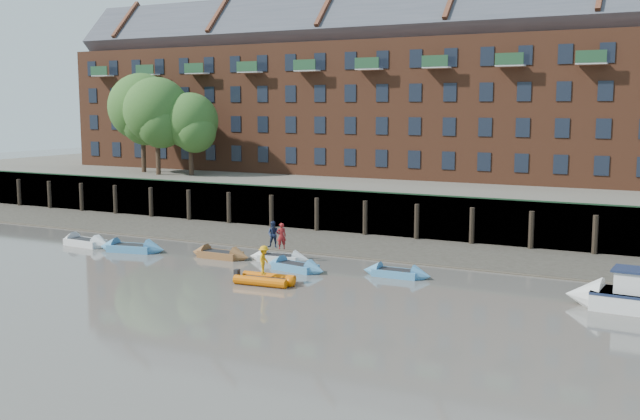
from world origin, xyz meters
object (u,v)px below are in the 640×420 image
Objects in this scene: person_rower_b at (274,234)px; person_rower_a at (281,236)px; rowboat_1 at (132,248)px; rowboat_4 at (295,267)px; rowboat_0 at (85,242)px; rowboat_3 at (279,258)px; person_rib_crew at (264,260)px; rowboat_5 at (396,273)px; motor_launch at (625,296)px; rib_tender at (267,280)px; rowboat_2 at (220,255)px.

person_rower_a is at bearing -30.79° from person_rower_b.
rowboat_4 is (12.32, -0.06, -0.03)m from rowboat_1.
rowboat_0 is 2.82× the size of person_rower_b.
person_rib_crew is at bearing -75.56° from rowboat_3.
rowboat_5 is 2.58× the size of person_rib_crew.
rowboat_0 is 1.16× the size of rowboat_5.
person_rower_a reaches higher than motor_launch.
rib_tender is 17.83m from motor_launch.
rowboat_2 is 2.58× the size of person_rower_b.
rowboat_3 is at bearing 175.01° from rowboat_5.
rowboat_5 is 7.34m from rib_tender.
rowboat_4 is (16.59, -0.24, -0.02)m from rowboat_0.
rowboat_1 is 0.77× the size of motor_launch.
rowboat_1 reaches higher than rib_tender.
person_rib_crew is (-17.66, -3.33, 0.67)m from motor_launch.
motor_launch is 3.79× the size of person_rower_b.
rowboat_4 is at bearing -11.45° from rowboat_1.
rowboat_2 is at bearing -2.77° from rowboat_1.
motor_launch is (17.82, -0.38, 0.44)m from rowboat_4.
rowboat_3 is 20.09m from motor_launch.
person_rower_a is (-7.80, 0.64, 1.38)m from rowboat_5.
rowboat_0 is 14.53m from rowboat_3.
motor_launch reaches higher than rowboat_0.
rowboat_0 reaches higher than rowboat_4.
rowboat_5 is (18.12, 1.14, -0.03)m from rowboat_1.
person_rower_a is at bearing 12.34° from rowboat_2.
rowboat_5 is 7.94m from person_rower_a.
rowboat_2 is 1.26× the size of rib_tender.
rowboat_0 is 14.10m from person_rower_b.
person_rib_crew is at bearing -165.87° from rib_tender.
person_rower_a is at bearing -3.46° from motor_launch.
rowboat_3 is 2.53× the size of person_rower_a.
rib_tender is (2.45, -5.50, 0.05)m from rowboat_3.
rowboat_4 is at bearing 3.78° from rowboat_0.
rowboat_3 is at bearing -35.90° from person_rower_b.
rowboat_0 is at bearing 162.41° from rib_tender.
rowboat_3 reaches higher than rib_tender.
rowboat_0 is 14.74m from person_rower_a.
rowboat_3 is 0.65× the size of motor_launch.
person_rower_b is at bearing 112.94° from rib_tender.
rowboat_1 is 1.44× the size of rib_tender.
rib_tender is at bearing -85.79° from person_rib_crew.
motor_launch is at bearing -21.38° from person_rower_b.
rowboat_3 is 1.39m from person_rower_a.
rowboat_1 reaches higher than rowboat_2.
rowboat_2 is at bearing -175.78° from rowboat_3.
rowboat_3 is 1.50m from person_rower_b.
rib_tender is 2.08× the size of person_rower_a.
rowboat_2 is 3.91m from rowboat_3.
motor_launch is 19.96m from person_rower_a.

